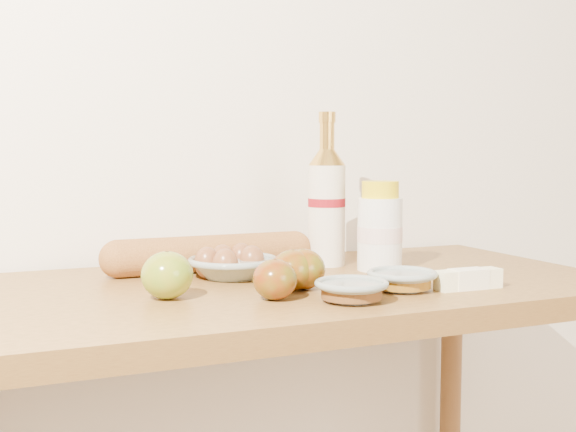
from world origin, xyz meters
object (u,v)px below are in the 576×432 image
Objects in this scene: table at (281,350)px; bourbon_bottle at (327,203)px; cream_bottle at (380,229)px; egg_bowl at (232,265)px; baguette at (211,253)px.

bourbon_bottle is at bearing 41.76° from table.
cream_bottle reaches higher than egg_bowl.
cream_bottle is at bearing -50.92° from bourbon_bottle.
cream_bottle reaches higher than baguette.
bourbon_bottle is 0.25m from egg_bowl.
table is 5.60× the size of egg_bowl.
cream_bottle is (0.23, 0.05, 0.20)m from table.
cream_bottle is at bearing -6.06° from egg_bowl.
table is 0.31m from cream_bottle.
egg_bowl is (-0.29, 0.03, -0.06)m from cream_bottle.
cream_bottle reaches higher than table.
bourbon_bottle is (0.16, 0.14, 0.25)m from table.
baguette is (-0.08, 0.16, 0.16)m from table.
cream_bottle is 0.30m from egg_bowl.
egg_bowl is 0.51× the size of baguette.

